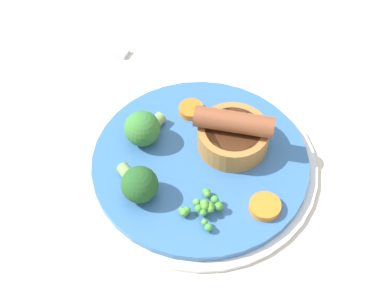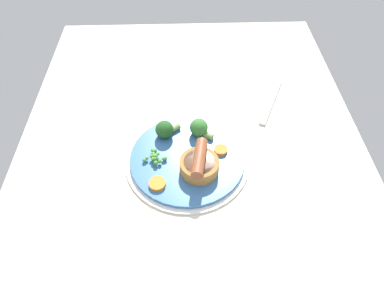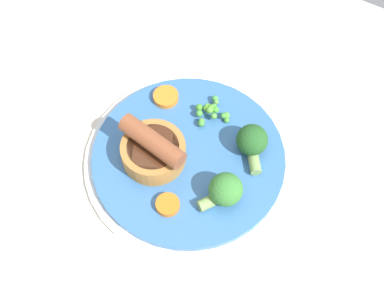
{
  "view_description": "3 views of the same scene",
  "coord_description": "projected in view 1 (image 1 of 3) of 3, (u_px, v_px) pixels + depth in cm",
  "views": [
    {
      "loc": [
        -3.66,
        45.38,
        63.46
      ],
      "look_at": [
        -2.17,
        1.41,
        7.18
      ],
      "focal_mm": 60.0,
      "sensor_mm": 36.0,
      "label": 1
    },
    {
      "loc": [
        -50.17,
        1.68,
        62.55
      ],
      "look_at": [
        -2.99,
        0.07,
        7.34
      ],
      "focal_mm": 32.0,
      "sensor_mm": 36.0,
      "label": 2
    },
    {
      "loc": [
        13.92,
        -28.0,
        64.63
      ],
      "look_at": [
        -3.03,
        1.87,
        5.48
      ],
      "focal_mm": 50.0,
      "sensor_mm": 36.0,
      "label": 3
    }
  ],
  "objects": [
    {
      "name": "carrot_slice_1",
      "position": [
        265.0,
        207.0,
        0.69
      ],
      "size": [
        4.71,
        4.71,
        0.84
      ],
      "primitive_type": "cylinder",
      "rotation": [
        0.0,
        0.0,
        2.65
      ],
      "color": "orange",
      "rests_on": "dinner_plate"
    },
    {
      "name": "dining_table",
      "position": [
        174.0,
        167.0,
        0.77
      ],
      "size": [
        110.0,
        80.0,
        3.0
      ],
      "primitive_type": "cube",
      "color": "beige",
      "rests_on": "ground"
    },
    {
      "name": "fork",
      "position": [
        71.0,
        34.0,
        0.89
      ],
      "size": [
        17.04,
        8.92,
        0.6
      ],
      "primitive_type": "cube",
      "rotation": [
        0.0,
        0.0,
        -0.43
      ],
      "color": "silver",
      "rests_on": "dining_table"
    },
    {
      "name": "broccoli_floret_near",
      "position": [
        143.0,
        128.0,
        0.74
      ],
      "size": [
        4.69,
        5.55,
        4.2
      ],
      "rotation": [
        0.0,
        0.0,
        1.0
      ],
      "color": "#387A33",
      "rests_on": "dinner_plate"
    },
    {
      "name": "pea_pile",
      "position": [
        203.0,
        207.0,
        0.69
      ],
      "size": [
        4.87,
        5.35,
        1.88
      ],
      "color": "green",
      "rests_on": "dinner_plate"
    },
    {
      "name": "sausage_pudding",
      "position": [
        233.0,
        134.0,
        0.74
      ],
      "size": [
        9.36,
        8.23,
        5.39
      ],
      "rotation": [
        0.0,
        0.0,
        6.11
      ],
      "color": "#AD7538",
      "rests_on": "dinner_plate"
    },
    {
      "name": "broccoli_floret_far",
      "position": [
        139.0,
        184.0,
        0.69
      ],
      "size": [
        5.0,
        5.76,
        4.11
      ],
      "rotation": [
        0.0,
        0.0,
        2.19
      ],
      "color": "#235623",
      "rests_on": "dinner_plate"
    },
    {
      "name": "carrot_slice_3",
      "position": [
        191.0,
        110.0,
        0.78
      ],
      "size": [
        3.95,
        3.95,
        0.86
      ],
      "primitive_type": "cylinder",
      "rotation": [
        0.0,
        0.0,
        4.28
      ],
      "color": "orange",
      "rests_on": "dinner_plate"
    },
    {
      "name": "dinner_plate",
      "position": [
        200.0,
        165.0,
        0.74
      ],
      "size": [
        27.31,
        27.31,
        1.4
      ],
      "color": "silver",
      "rests_on": "dining_table"
    }
  ]
}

